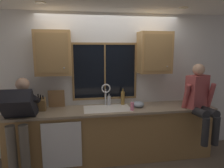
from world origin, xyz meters
TOP-DOWN VIEW (x-y plane):
  - back_wall at (0.00, 0.06)m, footprint 5.88×0.12m
  - ceiling_downlight_left at (-1.04, -0.60)m, footprint 0.14×0.14m
  - ceiling_downlight_right at (1.04, -0.60)m, footprint 0.14×0.14m
  - window_glass at (-0.09, -0.01)m, footprint 1.10×0.02m
  - window_frame_top at (-0.09, -0.02)m, footprint 1.17×0.02m
  - window_frame_bottom at (-0.09, -0.02)m, footprint 1.17×0.02m
  - window_frame_left at (-0.66, -0.02)m, footprint 0.03×0.02m
  - window_frame_right at (0.48, -0.02)m, footprint 0.04×0.02m
  - window_mullion_center at (-0.09, -0.02)m, footprint 0.02×0.02m
  - lower_cabinet_run at (0.00, -0.29)m, footprint 3.48×0.58m
  - countertop at (0.00, -0.31)m, footprint 3.54×0.62m
  - dishwasher_front at (-0.85, -0.61)m, footprint 0.60×0.02m
  - upper_cabinet_left at (-0.96, -0.17)m, footprint 0.57×0.36m
  - upper_cabinet_right at (0.77, -0.17)m, footprint 0.57×0.36m
  - sink at (-0.09, -0.30)m, footprint 0.80×0.46m
  - faucet at (-0.08, -0.12)m, footprint 0.18×0.09m
  - person_standing at (-1.43, -0.58)m, footprint 0.53×0.72m
  - person_sitting_on_counter at (1.46, -0.57)m, footprint 0.54×0.66m
  - knife_block at (-1.17, -0.26)m, footprint 0.12×0.18m
  - cutting_board at (-0.95, -0.08)m, footprint 0.27×0.08m
  - mixing_bowl at (0.45, -0.30)m, footprint 0.21×0.21m
  - soap_dispenser at (0.30, -0.47)m, footprint 0.06×0.07m
  - bottle_green_glass at (0.22, -0.10)m, footprint 0.07×0.07m
  - bottle_tall_clear at (-0.03, -0.09)m, footprint 0.06×0.06m

SIDE VIEW (x-z plane):
  - lower_cabinet_run at x=0.00m, z-range 0.00..0.88m
  - dishwasher_front at x=-0.85m, z-range 0.09..0.83m
  - sink at x=-0.09m, z-range 0.72..0.93m
  - countertop at x=0.00m, z-range 0.88..0.92m
  - person_standing at x=-1.43m, z-range 0.19..1.68m
  - mixing_bowl at x=0.45m, z-range 0.91..1.02m
  - soap_dispenser at x=0.30m, z-range 0.90..1.09m
  - bottle_tall_clear at x=-0.03m, z-range 0.90..1.12m
  - knife_block at x=-1.17m, z-range 0.87..1.19m
  - window_frame_bottom at x=-0.09m, z-range 1.01..1.05m
  - bottle_green_glass at x=0.22m, z-range 0.89..1.20m
  - cutting_board at x=-0.95m, z-range 0.92..1.23m
  - person_sitting_on_counter at x=1.46m, z-range 0.47..1.73m
  - faucet at x=-0.08m, z-range 0.97..1.37m
  - back_wall at x=0.00m, z-range 0.00..2.55m
  - window_glass at x=-0.09m, z-range 1.05..2.00m
  - window_frame_left at x=-0.66m, z-range 1.05..2.00m
  - window_frame_right at x=0.48m, z-range 1.05..2.00m
  - window_mullion_center at x=-0.09m, z-range 1.05..2.00m
  - upper_cabinet_left at x=-0.96m, z-range 1.50..2.22m
  - upper_cabinet_right at x=0.77m, z-range 1.50..2.22m
  - window_frame_top at x=-0.09m, z-range 2.00..2.04m
  - ceiling_downlight_left at x=-1.04m, z-range 2.54..2.55m
  - ceiling_downlight_right at x=1.04m, z-range 2.54..2.55m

